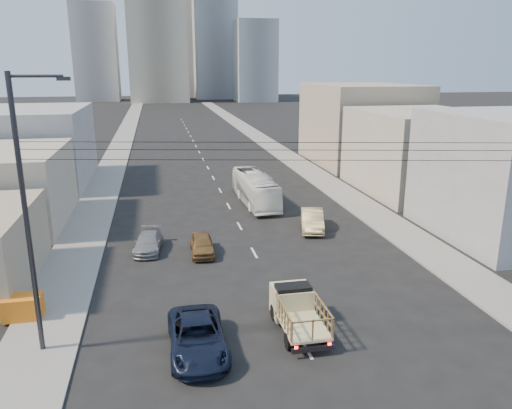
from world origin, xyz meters
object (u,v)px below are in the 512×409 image
object	(u,v)px
sedan_tan	(312,220)
crate_stack	(23,307)
sedan_grey	(148,242)
city_bus	(255,189)
flatbed_pickup	(298,308)
sedan_brown	(202,244)
streetlamp_left	(28,211)
navy_pickup	(197,337)

from	to	relation	value
sedan_tan	crate_stack	size ratio (longest dim) A/B	2.59
sedan_tan	sedan_grey	distance (m)	12.54
sedan_grey	crate_stack	bearing A→B (deg)	-118.02
city_bus	crate_stack	xyz separation A→B (m)	(-15.54, -19.21, -0.71)
flatbed_pickup	sedan_tan	xyz separation A→B (m)	(5.29, 14.43, -0.33)
sedan_brown	streetlamp_left	bearing A→B (deg)	-125.60
streetlamp_left	sedan_tan	bearing A→B (deg)	39.97
sedan_grey	crate_stack	distance (m)	10.53
sedan_brown	streetlamp_left	size ratio (longest dim) A/B	0.32
sedan_grey	streetlamp_left	distance (m)	13.91
sedan_grey	crate_stack	xyz separation A→B (m)	(-6.01, -8.64, 0.08)
navy_pickup	sedan_grey	xyz separation A→B (m)	(-2.21, 13.27, -0.13)
flatbed_pickup	sedan_brown	world-z (taller)	flatbed_pickup
city_bus	sedan_grey	bearing A→B (deg)	-134.11
navy_pickup	sedan_brown	xyz separation A→B (m)	(1.32, 11.99, -0.08)
navy_pickup	streetlamp_left	world-z (taller)	streetlamp_left
flatbed_pickup	streetlamp_left	world-z (taller)	streetlamp_left
sedan_brown	sedan_tan	size ratio (longest dim) A/B	0.82
navy_pickup	city_bus	xyz separation A→B (m)	(7.31, 23.83, 0.66)
sedan_tan	streetlamp_left	xyz separation A→B (m)	(-16.75, -14.04, 5.67)
navy_pickup	streetlamp_left	xyz separation A→B (m)	(-6.62, 1.43, 5.70)
streetlamp_left	flatbed_pickup	bearing A→B (deg)	-1.95
navy_pickup	crate_stack	size ratio (longest dim) A/B	2.95
sedan_tan	streetlamp_left	bearing A→B (deg)	-125.42
flatbed_pickup	streetlamp_left	xyz separation A→B (m)	(-11.46, 0.39, 5.34)
flatbed_pickup	city_bus	distance (m)	22.93
sedan_brown	crate_stack	distance (m)	12.06
flatbed_pickup	city_bus	xyz separation A→B (m)	(2.47, 22.79, 0.31)
navy_pickup	streetlamp_left	bearing A→B (deg)	167.49
navy_pickup	city_bus	bearing A→B (deg)	72.66
flatbed_pickup	crate_stack	bearing A→B (deg)	164.68
navy_pickup	sedan_brown	bearing A→B (deg)	83.41
streetlamp_left	navy_pickup	bearing A→B (deg)	-12.23
sedan_tan	sedan_grey	xyz separation A→B (m)	(-12.34, -2.21, -0.16)
flatbed_pickup	sedan_brown	xyz separation A→B (m)	(-3.52, 10.95, -0.44)
crate_stack	streetlamp_left	bearing A→B (deg)	-63.28
flatbed_pickup	city_bus	bearing A→B (deg)	83.81
streetlamp_left	sedan_brown	bearing A→B (deg)	53.05
sedan_brown	flatbed_pickup	bearing A→B (deg)	-70.84
sedan_brown	sedan_tan	xyz separation A→B (m)	(8.81, 3.48, 0.11)
sedan_tan	sedan_grey	bearing A→B (deg)	-155.26
city_bus	crate_stack	size ratio (longest dim) A/B	5.59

